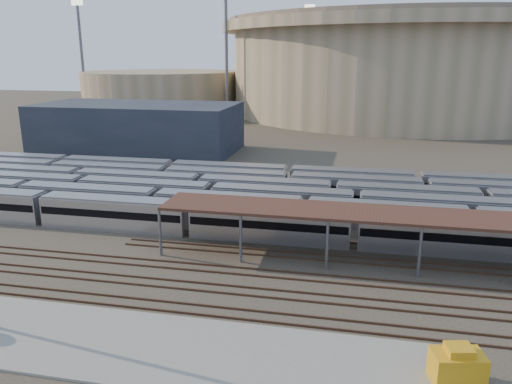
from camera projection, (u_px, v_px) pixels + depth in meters
The scene contains 12 objects.
ground at pixel (232, 267), 49.31m from camera, with size 420.00×420.00×0.00m, color #383026.
apron at pixel (114, 343), 36.14m from camera, with size 50.00×9.00×0.20m, color gray.
subway_trains at pixel (271, 198), 66.15m from camera, with size 127.79×23.90×3.60m.
inspection_shed at pixel (466, 221), 47.39m from camera, with size 60.30×6.00×5.30m.
empty_tracks at pixel (218, 288), 44.58m from camera, with size 170.00×9.62×0.18m.
stadium at pixel (403, 65), 171.88m from camera, with size 124.00×124.00×32.50m.
secondary_arena at pixel (162, 91), 181.83m from camera, with size 56.00×56.00×14.00m, color #9D866A.
service_building at pixel (138, 127), 106.73m from camera, with size 42.00×20.00×10.00m, color #1E232D.
floodlight_0 at pixel (226, 52), 153.37m from camera, with size 4.00×1.00×38.40m.
floodlight_1 at pixel (81, 52), 173.67m from camera, with size 4.00×1.00×38.40m.
floodlight_3 at pixel (309, 52), 196.53m from camera, with size 4.00×1.00×38.40m.
yellow_equipment at pixel (457, 367), 31.57m from camera, with size 3.20×2.00×2.00m, color #BF8612.
Camera 1 is at (11.65, -44.05, 20.40)m, focal length 35.00 mm.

